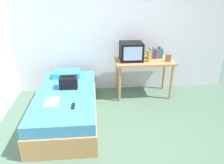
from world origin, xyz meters
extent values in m
plane|color=#4C6B56|center=(0.00, 0.00, 0.00)|extent=(8.00, 8.00, 0.00)
cube|color=silver|center=(0.00, 2.00, 1.30)|extent=(5.20, 0.10, 2.60)
cube|color=#B27F4C|center=(-0.81, 0.78, 0.17)|extent=(1.00, 2.00, 0.33)
cube|color=teal|center=(-0.81, 0.78, 0.42)|extent=(0.97, 1.94, 0.18)
cube|color=#B27F4C|center=(0.68, 1.57, 0.75)|extent=(1.16, 0.60, 0.04)
cylinder|color=#B27F4C|center=(0.16, 1.33, 0.36)|extent=(0.05, 0.05, 0.73)
cylinder|color=#B27F4C|center=(1.20, 1.33, 0.36)|extent=(0.05, 0.05, 0.73)
cylinder|color=#B27F4C|center=(0.16, 1.81, 0.36)|extent=(0.05, 0.05, 0.73)
cylinder|color=#B27F4C|center=(1.20, 1.81, 0.36)|extent=(0.05, 0.05, 0.73)
cube|color=black|center=(0.42, 1.59, 0.95)|extent=(0.44, 0.38, 0.36)
cube|color=#8CB2E0|center=(0.42, 1.40, 0.96)|extent=(0.35, 0.01, 0.26)
cylinder|color=orange|center=(0.74, 1.47, 0.88)|extent=(0.07, 0.07, 0.22)
cube|color=gray|center=(0.83, 1.70, 0.87)|extent=(0.03, 0.16, 0.21)
cube|color=#2D5699|center=(0.87, 1.70, 0.87)|extent=(0.03, 0.15, 0.20)
cube|color=#7A3D89|center=(0.91, 1.70, 0.87)|extent=(0.04, 0.14, 0.21)
cube|color=#337F47|center=(0.94, 1.70, 0.87)|extent=(0.03, 0.17, 0.20)
cube|color=#7A3D89|center=(0.98, 1.70, 0.87)|extent=(0.04, 0.15, 0.20)
cube|color=#337F47|center=(1.02, 1.70, 0.89)|extent=(0.03, 0.14, 0.24)
cube|color=#2D5699|center=(1.06, 1.70, 0.87)|extent=(0.04, 0.13, 0.20)
cube|color=brown|center=(1.12, 1.43, 0.84)|extent=(0.11, 0.02, 0.14)
cube|color=#33A8B7|center=(-0.86, 1.50, 0.56)|extent=(0.51, 0.33, 0.11)
cube|color=black|center=(-0.77, 0.96, 0.61)|extent=(0.30, 0.20, 0.20)
cylinder|color=black|center=(-0.77, 0.96, 0.72)|extent=(0.24, 0.02, 0.02)
cube|color=white|center=(-0.98, 0.47, 0.51)|extent=(0.21, 0.29, 0.01)
cube|color=black|center=(-0.64, 0.30, 0.52)|extent=(0.04, 0.16, 0.02)
camera|label=1|loc=(-0.32, -2.47, 2.12)|focal=34.55mm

